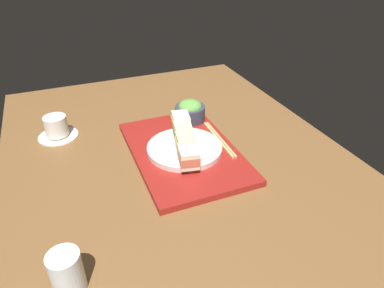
{
  "coord_description": "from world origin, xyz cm",
  "views": [
    {
      "loc": [
        -80.23,
        28.31,
        58.69
      ],
      "look_at": [
        -1.15,
        -3.81,
        5.0
      ],
      "focal_mm": 32.43,
      "sensor_mm": 36.0,
      "label": 1
    }
  ],
  "objects_px": {
    "sandwich_plate": "(185,148)",
    "chopsticks_pair": "(219,139)",
    "sandwich_nearmost": "(189,156)",
    "sandwich_farmost": "(181,123)",
    "drinking_glass": "(67,272)",
    "salad_bowl": "(190,111)",
    "coffee_cup": "(57,128)",
    "sandwich_inner_near": "(186,144)",
    "sandwich_inner_far": "(183,133)"
  },
  "relations": [
    {
      "from": "sandwich_nearmost",
      "to": "sandwich_plate",
      "type": "bearing_deg",
      "value": -13.9
    },
    {
      "from": "chopsticks_pair",
      "to": "coffee_cup",
      "type": "height_order",
      "value": "coffee_cup"
    },
    {
      "from": "sandwich_plate",
      "to": "salad_bowl",
      "type": "distance_m",
      "value": 0.2
    },
    {
      "from": "sandwich_inner_far",
      "to": "coffee_cup",
      "type": "relative_size",
      "value": 0.64
    },
    {
      "from": "sandwich_plate",
      "to": "sandwich_farmost",
      "type": "distance_m",
      "value": 0.1
    },
    {
      "from": "sandwich_farmost",
      "to": "sandwich_inner_far",
      "type": "bearing_deg",
      "value": 166.1
    },
    {
      "from": "sandwich_plate",
      "to": "salad_bowl",
      "type": "xyz_separation_m",
      "value": [
        0.18,
        -0.09,
        0.03
      ]
    },
    {
      "from": "sandwich_farmost",
      "to": "chopsticks_pair",
      "type": "height_order",
      "value": "sandwich_farmost"
    },
    {
      "from": "coffee_cup",
      "to": "sandwich_inner_near",
      "type": "bearing_deg",
      "value": -131.12
    },
    {
      "from": "sandwich_nearmost",
      "to": "coffee_cup",
      "type": "relative_size",
      "value": 0.63
    },
    {
      "from": "sandwich_inner_near",
      "to": "coffee_cup",
      "type": "relative_size",
      "value": 0.63
    },
    {
      "from": "sandwich_inner_near",
      "to": "sandwich_farmost",
      "type": "bearing_deg",
      "value": -13.9
    },
    {
      "from": "sandwich_nearmost",
      "to": "drinking_glass",
      "type": "relative_size",
      "value": 0.89
    },
    {
      "from": "salad_bowl",
      "to": "coffee_cup",
      "type": "distance_m",
      "value": 0.44
    },
    {
      "from": "sandwich_inner_far",
      "to": "salad_bowl",
      "type": "relative_size",
      "value": 0.8
    },
    {
      "from": "sandwich_farmost",
      "to": "drinking_glass",
      "type": "relative_size",
      "value": 0.92
    },
    {
      "from": "sandwich_plate",
      "to": "coffee_cup",
      "type": "bearing_deg",
      "value": 52.43
    },
    {
      "from": "sandwich_plate",
      "to": "coffee_cup",
      "type": "distance_m",
      "value": 0.43
    },
    {
      "from": "coffee_cup",
      "to": "sandwich_farmost",
      "type": "bearing_deg",
      "value": -115.76
    },
    {
      "from": "sandwich_inner_near",
      "to": "salad_bowl",
      "type": "height_order",
      "value": "salad_bowl"
    },
    {
      "from": "sandwich_plate",
      "to": "sandwich_inner_near",
      "type": "height_order",
      "value": "sandwich_inner_near"
    },
    {
      "from": "drinking_glass",
      "to": "chopsticks_pair",
      "type": "bearing_deg",
      "value": -53.87
    },
    {
      "from": "sandwich_plate",
      "to": "sandwich_inner_near",
      "type": "relative_size",
      "value": 2.76
    },
    {
      "from": "drinking_glass",
      "to": "sandwich_inner_far",
      "type": "bearing_deg",
      "value": -45.23
    },
    {
      "from": "sandwich_farmost",
      "to": "drinking_glass",
      "type": "xyz_separation_m",
      "value": [
        -0.43,
        0.39,
        -0.02
      ]
    },
    {
      "from": "drinking_glass",
      "to": "sandwich_nearmost",
      "type": "bearing_deg",
      "value": -53.78
    },
    {
      "from": "chopsticks_pair",
      "to": "drinking_glass",
      "type": "relative_size",
      "value": 2.43
    },
    {
      "from": "sandwich_inner_far",
      "to": "sandwich_farmost",
      "type": "height_order",
      "value": "sandwich_farmost"
    },
    {
      "from": "coffee_cup",
      "to": "drinking_glass",
      "type": "relative_size",
      "value": 1.41
    },
    {
      "from": "chopsticks_pair",
      "to": "drinking_glass",
      "type": "height_order",
      "value": "drinking_glass"
    },
    {
      "from": "salad_bowl",
      "to": "drinking_glass",
      "type": "height_order",
      "value": "salad_bowl"
    },
    {
      "from": "sandwich_plate",
      "to": "chopsticks_pair",
      "type": "relative_size",
      "value": 1.02
    },
    {
      "from": "sandwich_nearmost",
      "to": "sandwich_farmost",
      "type": "bearing_deg",
      "value": -13.9
    },
    {
      "from": "sandwich_inner_far",
      "to": "coffee_cup",
      "type": "xyz_separation_m",
      "value": [
        0.24,
        0.35,
        -0.03
      ]
    },
    {
      "from": "drinking_glass",
      "to": "salad_bowl",
      "type": "bearing_deg",
      "value": -41.28
    },
    {
      "from": "sandwich_plate",
      "to": "coffee_cup",
      "type": "relative_size",
      "value": 1.75
    },
    {
      "from": "salad_bowl",
      "to": "sandwich_nearmost",
      "type": "bearing_deg",
      "value": 157.41
    },
    {
      "from": "sandwich_inner_near",
      "to": "sandwich_farmost",
      "type": "relative_size",
      "value": 0.98
    },
    {
      "from": "sandwich_inner_near",
      "to": "drinking_glass",
      "type": "xyz_separation_m",
      "value": [
        -0.31,
        0.36,
        -0.02
      ]
    },
    {
      "from": "sandwich_inner_near",
      "to": "sandwich_inner_far",
      "type": "bearing_deg",
      "value": -13.9
    },
    {
      "from": "coffee_cup",
      "to": "sandwich_inner_far",
      "type": "bearing_deg",
      "value": -123.81
    },
    {
      "from": "chopsticks_pair",
      "to": "sandwich_nearmost",
      "type": "bearing_deg",
      "value": 125.9
    },
    {
      "from": "sandwich_inner_near",
      "to": "salad_bowl",
      "type": "bearing_deg",
      "value": -24.91
    },
    {
      "from": "salad_bowl",
      "to": "drinking_glass",
      "type": "bearing_deg",
      "value": 138.72
    },
    {
      "from": "sandwich_plate",
      "to": "coffee_cup",
      "type": "xyz_separation_m",
      "value": [
        0.26,
        0.34,
        0.0
      ]
    },
    {
      "from": "sandwich_nearmost",
      "to": "chopsticks_pair",
      "type": "relative_size",
      "value": 0.37
    },
    {
      "from": "sandwich_inner_far",
      "to": "sandwich_farmost",
      "type": "xyz_separation_m",
      "value": [
        0.06,
        -0.01,
        0.0
      ]
    },
    {
      "from": "sandwich_farmost",
      "to": "coffee_cup",
      "type": "xyz_separation_m",
      "value": [
        0.18,
        0.37,
        -0.03
      ]
    },
    {
      "from": "chopsticks_pair",
      "to": "sandwich_inner_near",
      "type": "bearing_deg",
      "value": 109.32
    },
    {
      "from": "sandwich_plate",
      "to": "sandwich_inner_far",
      "type": "relative_size",
      "value": 2.75
    }
  ]
}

